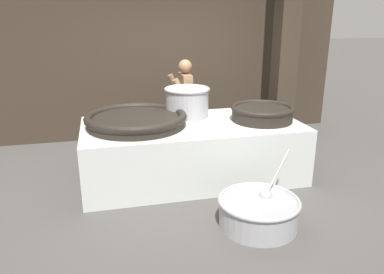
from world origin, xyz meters
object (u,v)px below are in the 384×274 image
object	(u,v)px
stock_pot	(187,101)
cook	(185,104)
giant_wok_far	(262,113)
giant_wok_near	(136,119)
prep_bowl_vegetables	(259,211)

from	to	relation	value
stock_pot	cook	distance (m)	0.65
giant_wok_far	stock_pot	bearing A→B (deg)	153.76
giant_wok_near	prep_bowl_vegetables	world-z (taller)	giant_wok_near
giant_wok_near	giant_wok_far	bearing A→B (deg)	-4.51
giant_wok_near	giant_wok_far	world-z (taller)	giant_wok_far
giant_wok_near	cook	size ratio (longest dim) A/B	0.88
giant_wok_far	giant_wok_near	bearing A→B (deg)	175.49
giant_wok_near	stock_pot	bearing A→B (deg)	23.56
giant_wok_far	cook	world-z (taller)	cook
giant_wok_near	stock_pot	world-z (taller)	stock_pot
stock_pot	prep_bowl_vegetables	size ratio (longest dim) A/B	0.66
prep_bowl_vegetables	giant_wok_far	bearing A→B (deg)	66.25
cook	prep_bowl_vegetables	world-z (taller)	cook
giant_wok_far	prep_bowl_vegetables	distance (m)	1.71
stock_pot	prep_bowl_vegetables	bearing A→B (deg)	-78.83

